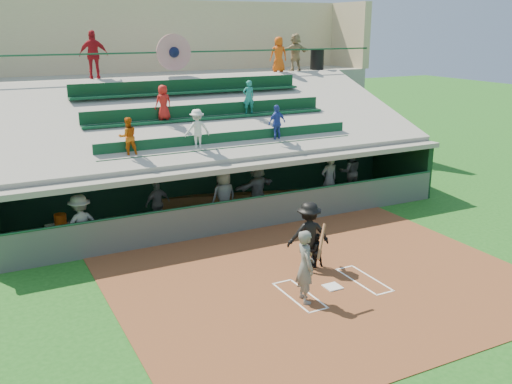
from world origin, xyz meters
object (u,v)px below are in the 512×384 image
white_table (59,235)px  water_cooler (60,220)px  trash_bin (317,59)px  catcher (315,250)px  batter_at_plate (305,266)px  home_plate (333,287)px

white_table → water_cooler: bearing=-43.6°
trash_bin → water_cooler: bearing=-155.1°
catcher → white_table: 8.05m
water_cooler → batter_at_plate: bearing=-54.3°
batter_at_plate → trash_bin: size_ratio=1.99×
home_plate → catcher: (0.31, 1.36, 0.49)m
batter_at_plate → catcher: bearing=50.5°
home_plate → white_table: size_ratio=0.59×
catcher → white_table: size_ratio=1.39×
catcher → water_cooler: bearing=-40.8°
catcher → batter_at_plate: bearing=48.8°
trash_bin → batter_at_plate: bearing=-123.6°
home_plate → batter_at_plate: (-1.06, -0.31, 0.93)m
batter_at_plate → water_cooler: size_ratio=5.22×
catcher → water_cooler: 7.96m
trash_bin → home_plate: bearing=-120.8°
batter_at_plate → catcher: batter_at_plate is taller
home_plate → trash_bin: trash_bin is taller
batter_at_plate → home_plate: bearing=16.3°
catcher → water_cooler: water_cooler is taller
batter_at_plate → white_table: 8.34m
water_cooler → trash_bin: bearing=24.9°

